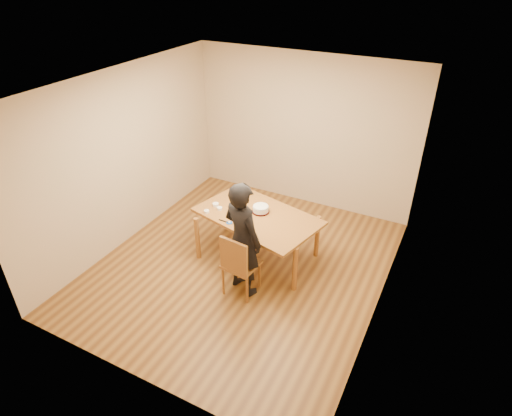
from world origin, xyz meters
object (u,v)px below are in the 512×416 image
at_px(dining_chair, 241,264).
at_px(cake, 261,209).
at_px(dining_table, 258,216).
at_px(person, 242,239).
at_px(cake_plate, 261,211).

height_order(dining_chair, cake, cake).
distance_m(dining_table, person, 0.75).
height_order(cake_plate, person, person).
xyz_separation_m(dining_table, dining_chair, (0.15, -0.78, -0.28)).
distance_m(cake_plate, cake, 0.05).
distance_m(dining_chair, person, 0.38).
relative_size(dining_chair, cake, 1.84).
bearing_deg(cake_plate, person, -79.84).
height_order(dining_table, cake_plate, cake_plate).
relative_size(dining_table, dining_chair, 4.10).
bearing_deg(dining_chair, person, 96.71).
height_order(dining_table, cake, cake).
xyz_separation_m(dining_chair, person, (0.00, 0.05, 0.38)).
bearing_deg(dining_table, person, -64.51).
height_order(dining_table, person, person).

